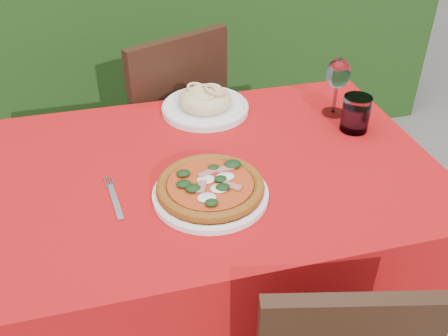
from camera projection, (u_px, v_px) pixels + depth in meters
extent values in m
plane|color=#615C58|center=(215.00, 331.00, 1.85)|extent=(60.00, 60.00, 0.00)
cube|color=#4D3118|center=(213.00, 173.00, 1.43)|extent=(1.20, 0.80, 0.04)
cylinder|color=#4D3118|center=(417.00, 311.00, 1.49)|extent=(0.05, 0.05, 0.70)
cylinder|color=#4D3118|center=(47.00, 225.00, 1.80)|extent=(0.05, 0.05, 0.70)
cylinder|color=#4D3118|center=(324.00, 180.00, 2.03)|extent=(0.05, 0.05, 0.70)
cube|color=#B80E0F|center=(213.00, 208.00, 1.51)|extent=(1.26, 0.86, 0.32)
cube|color=black|center=(159.00, 132.00, 2.14)|extent=(0.55, 0.55, 0.04)
cube|color=black|center=(180.00, 96.00, 1.88)|extent=(0.40, 0.20, 0.46)
cylinder|color=black|center=(174.00, 147.00, 2.48)|extent=(0.04, 0.04, 0.43)
cylinder|color=black|center=(109.00, 173.00, 2.30)|extent=(0.04, 0.04, 0.43)
cylinder|color=black|center=(217.00, 181.00, 2.25)|extent=(0.04, 0.04, 0.43)
cylinder|color=black|center=(149.00, 212.00, 2.07)|extent=(0.04, 0.04, 0.43)
cylinder|color=white|center=(211.00, 194.00, 1.29)|extent=(0.30, 0.30, 0.02)
cylinder|color=#AD5F18|center=(210.00, 189.00, 1.28)|extent=(0.28, 0.28, 0.02)
cylinder|color=maroon|center=(210.00, 184.00, 1.28)|extent=(0.23, 0.23, 0.01)
cylinder|color=white|center=(205.00, 108.00, 1.67)|extent=(0.29, 0.29, 0.02)
ellipsoid|color=beige|center=(205.00, 100.00, 1.65)|extent=(0.22, 0.22, 0.08)
cylinder|color=silver|center=(356.00, 114.00, 1.55)|extent=(0.09, 0.09, 0.11)
cylinder|color=#96BBCC|center=(355.00, 118.00, 1.56)|extent=(0.07, 0.07, 0.08)
cylinder|color=silver|center=(333.00, 113.00, 1.66)|extent=(0.07, 0.07, 0.01)
cylinder|color=silver|center=(335.00, 98.00, 1.63)|extent=(0.01, 0.01, 0.10)
ellipsoid|color=silver|center=(338.00, 73.00, 1.58)|extent=(0.08, 0.08, 0.10)
cube|color=silver|center=(115.00, 202.00, 1.28)|extent=(0.05, 0.21, 0.01)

